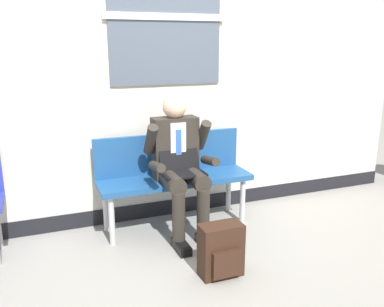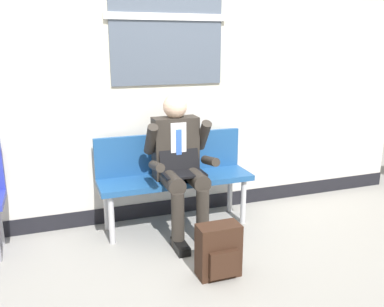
% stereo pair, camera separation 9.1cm
% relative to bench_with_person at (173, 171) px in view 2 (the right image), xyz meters
% --- Properties ---
extents(ground_plane, '(18.00, 18.00, 0.00)m').
position_rel_bench_with_person_xyz_m(ground_plane, '(0.17, -0.29, -0.52)').
color(ground_plane, gray).
extents(station_wall, '(5.02, 0.16, 2.60)m').
position_rel_bench_with_person_xyz_m(station_wall, '(0.17, 0.28, 0.78)').
color(station_wall, beige).
rests_on(station_wall, ground).
extents(bench_with_person, '(1.40, 0.42, 0.86)m').
position_rel_bench_with_person_xyz_m(bench_with_person, '(0.00, 0.00, 0.00)').
color(bench_with_person, navy).
rests_on(bench_with_person, ground).
extents(person_seated, '(0.57, 0.70, 1.24)m').
position_rel_bench_with_person_xyz_m(person_seated, '(0.00, -0.19, 0.14)').
color(person_seated, '#2D2823').
rests_on(person_seated, ground).
extents(backpack, '(0.31, 0.21, 0.40)m').
position_rel_bench_with_person_xyz_m(backpack, '(0.04, -0.98, -0.33)').
color(backpack, '#331E14').
rests_on(backpack, ground).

